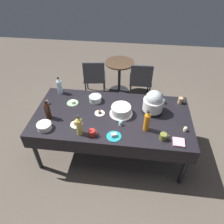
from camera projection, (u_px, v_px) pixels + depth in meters
name	position (u px, v px, depth m)	size (l,w,h in m)	color
ground	(112.00, 149.00, 3.39)	(9.00, 9.00, 0.00)	brown
potluck_table	(112.00, 118.00, 2.95)	(2.20, 1.10, 0.75)	black
frosted_layer_cake	(121.00, 110.00, 2.88)	(0.32, 0.32, 0.13)	silver
slow_cooker	(153.00, 103.00, 2.87)	(0.29, 0.29, 0.34)	black
glass_salad_bowl	(95.00, 99.00, 3.13)	(0.19, 0.19, 0.09)	#B2C6BC
ceramic_snack_bowl	(44.00, 126.00, 2.68)	(0.19, 0.19, 0.08)	silver
dessert_plate_white	(100.00, 113.00, 2.92)	(0.14, 0.14, 0.05)	white
dessert_plate_cream	(76.00, 124.00, 2.75)	(0.16, 0.16, 0.04)	beige
dessert_plate_sage	(73.00, 103.00, 3.11)	(0.17, 0.17, 0.05)	#8CA87F
dessert_plate_teal	(114.00, 136.00, 2.58)	(0.19, 0.19, 0.05)	teal
cupcake_vanilla	(158.00, 98.00, 3.16)	(0.05, 0.05, 0.07)	beige
cupcake_lemon	(185.00, 129.00, 2.65)	(0.05, 0.05, 0.07)	beige
cupcake_mint	(121.00, 123.00, 2.73)	(0.05, 0.05, 0.07)	beige
cupcake_cocoa	(164.00, 101.00, 3.09)	(0.05, 0.05, 0.07)	beige
cupcake_rose	(47.00, 102.00, 3.08)	(0.05, 0.05, 0.07)	beige
soda_bottle_cola	(47.00, 110.00, 2.78)	(0.08, 0.08, 0.29)	#33190F
soda_bottle_water	(59.00, 86.00, 3.24)	(0.08, 0.08, 0.28)	silver
soda_bottle_orange_juice	(147.00, 121.00, 2.59)	(0.08, 0.08, 0.31)	orange
soda_bottle_ginger_ale	(79.00, 126.00, 2.54)	(0.08, 0.08, 0.29)	gold
coffee_mug_olive	(163.00, 137.00, 2.53)	(0.13, 0.09, 0.09)	olive
coffee_mug_red	(92.00, 133.00, 2.58)	(0.13, 0.09, 0.09)	#B2231E
coffee_mug_tan	(181.00, 100.00, 3.09)	(0.11, 0.07, 0.09)	tan
paper_napkin_stack	(179.00, 142.00, 2.50)	(0.14, 0.14, 0.02)	pink
maroon_chair_left	(95.00, 76.00, 4.23)	(0.50, 0.50, 0.85)	#333338
maroon_chair_right	(141.00, 79.00, 4.14)	(0.45, 0.45, 0.85)	#333338
round_cafe_table	(119.00, 72.00, 4.35)	(0.60, 0.60, 0.72)	#473323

